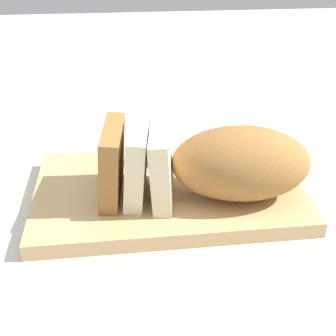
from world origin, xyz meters
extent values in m
plane|color=beige|center=(0.00, 0.00, 0.00)|extent=(3.00, 3.00, 0.00)
cube|color=tan|center=(0.00, 0.00, 0.01)|extent=(0.41, 0.25, 0.02)
ellipsoid|color=#996633|center=(-0.10, 0.04, 0.08)|extent=(0.21, 0.13, 0.11)
cube|color=beige|center=(0.01, 0.03, 0.08)|extent=(0.05, 0.12, 0.11)
cube|color=beige|center=(0.05, 0.02, 0.08)|extent=(0.05, 0.12, 0.11)
cube|color=#996633|center=(0.08, 0.02, 0.08)|extent=(0.04, 0.12, 0.11)
cube|color=silver|center=(-0.10, -0.04, 0.03)|extent=(0.18, 0.06, 0.00)
cylinder|color=black|center=(0.02, -0.07, 0.04)|extent=(0.07, 0.04, 0.03)
cube|color=silver|center=(-0.01, -0.06, 0.04)|extent=(0.02, 0.02, 0.02)
sphere|color=#A8753D|center=(-0.03, 0.04, 0.03)|extent=(0.01, 0.01, 0.01)
sphere|color=#A8753D|center=(0.04, 0.05, 0.03)|extent=(0.00, 0.00, 0.00)
camera|label=1|loc=(0.06, 0.56, 0.39)|focal=46.40mm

